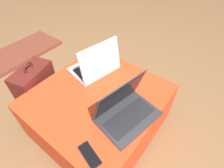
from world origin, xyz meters
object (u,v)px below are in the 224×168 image
at_px(laptop_near, 126,110).
at_px(laptop_far, 96,65).
at_px(cell_phone, 89,155).
at_px(backpack, 38,92).

xyz_separation_m(laptop_near, laptop_far, (0.21, 0.43, 0.00)).
xyz_separation_m(laptop_far, cell_phone, (-0.53, -0.42, -0.05)).
distance_m(laptop_near, cell_phone, 0.33).
relative_size(cell_phone, backpack, 0.29).
bearing_deg(laptop_near, cell_phone, -169.54).
relative_size(laptop_near, cell_phone, 2.52).
height_order(laptop_near, cell_phone, laptop_near).
bearing_deg(cell_phone, laptop_near, -165.12).
xyz_separation_m(laptop_near, backpack, (-0.15, 0.80, -0.25)).
xyz_separation_m(laptop_far, backpack, (-0.35, 0.38, -0.25)).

